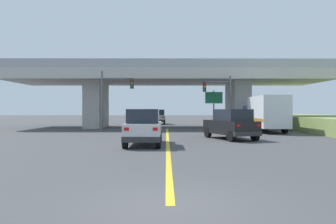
{
  "coord_description": "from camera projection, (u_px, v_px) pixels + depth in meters",
  "views": [
    {
      "loc": [
        -0.08,
        -6.64,
        1.98
      ],
      "look_at": [
        0.08,
        25.41,
        1.76
      ],
      "focal_mm": 34.62,
      "sensor_mm": 36.0,
      "label": 1
    }
  ],
  "objects": [
    {
      "name": "overpass_bridge",
      "position": [
        167.0,
        83.0,
        36.66
      ],
      "size": [
        34.55,
        9.45,
        7.07
      ],
      "color": "#B7B5AD",
      "rests_on": "ground"
    },
    {
      "name": "suv_lead",
      "position": [
        144.0,
        127.0,
        18.16
      ],
      "size": [
        1.95,
        4.62,
        2.02
      ],
      "color": "silver",
      "rests_on": "ground"
    },
    {
      "name": "traffic_signal_nearside",
      "position": [
        221.0,
        95.0,
        31.38
      ],
      "size": [
        2.77,
        0.36,
        5.28
      ],
      "color": "#56595E",
      "rests_on": "ground"
    },
    {
      "name": "highway_sign",
      "position": [
        214.0,
        100.0,
        34.62
      ],
      "size": [
        1.88,
        0.17,
        4.06
      ],
      "color": "#56595E",
      "rests_on": "ground"
    },
    {
      "name": "box_truck",
      "position": [
        266.0,
        113.0,
        28.97
      ],
      "size": [
        2.33,
        7.12,
        3.18
      ],
      "color": "navy",
      "rests_on": "ground"
    },
    {
      "name": "traffic_signal_farside",
      "position": [
        113.0,
        93.0,
        30.37
      ],
      "size": [
        3.07,
        0.36,
        5.62
      ],
      "color": "#56595E",
      "rests_on": "ground"
    },
    {
      "name": "ground",
      "position": [
        167.0,
        127.0,
        36.7
      ],
      "size": [
        160.0,
        160.0,
        0.0
      ],
      "primitive_type": "plane",
      "color": "#424244"
    },
    {
      "name": "suv_crossing",
      "position": [
        231.0,
        124.0,
        21.74
      ],
      "size": [
        3.26,
        4.81,
        2.02
      ],
      "rotation": [
        0.0,
        0.0,
        0.33
      ],
      "color": "black",
      "rests_on": "ground"
    },
    {
      "name": "lane_divider_stripe",
      "position": [
        168.0,
        141.0,
        20.18
      ],
      "size": [
        0.2,
        27.03,
        0.01
      ],
      "primitive_type": "cube",
      "color": "yellow",
      "rests_on": "ground"
    },
    {
      "name": "sedan_oncoming",
      "position": [
        159.0,
        117.0,
        44.79
      ],
      "size": [
        1.87,
        4.3,
        2.02
      ],
      "color": "silver",
      "rests_on": "ground"
    }
  ]
}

